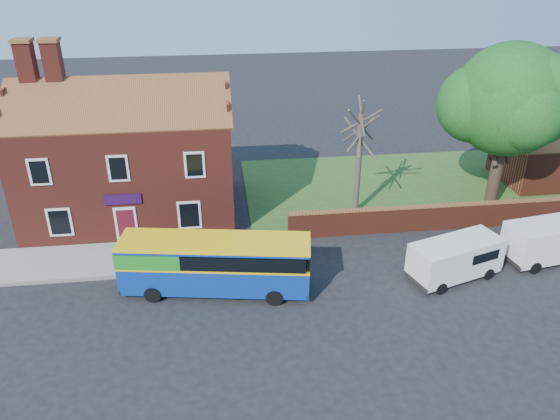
{
  "coord_description": "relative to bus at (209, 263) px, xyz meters",
  "views": [
    {
      "loc": [
        -1.73,
        -19.92,
        15.77
      ],
      "look_at": [
        1.3,
        5.0,
        2.88
      ],
      "focal_mm": 35.0,
      "sensor_mm": 36.0,
      "label": 1
    }
  ],
  "objects": [
    {
      "name": "bare_tree",
      "position": [
        9.05,
        7.26,
        1.99
      ],
      "size": [
        2.61,
        3.11,
        6.96
      ],
      "color": "#4C4238",
      "rests_on": "ground"
    },
    {
      "name": "van_near",
      "position": [
        12.25,
        -0.39,
        -0.42
      ],
      "size": [
        5.06,
        3.24,
        2.07
      ],
      "rotation": [
        0.0,
        0.0,
        0.31
      ],
      "color": "white",
      "rests_on": "ground"
    },
    {
      "name": "pavement",
      "position": [
        -4.58,
        3.3,
        -1.52
      ],
      "size": [
        18.0,
        3.5,
        0.12
      ],
      "primitive_type": "cube",
      "color": "gray",
      "rests_on": "ground"
    },
    {
      "name": "shop_building",
      "position": [
        -4.6,
        9.05,
        1.84
      ],
      "size": [
        12.3,
        8.13,
        10.5
      ],
      "color": "maroon",
      "rests_on": "ground"
    },
    {
      "name": "van_far",
      "position": [
        18.02,
        0.61,
        -0.35
      ],
      "size": [
        5.25,
        2.74,
        2.2
      ],
      "rotation": [
        0.0,
        0.0,
        0.15
      ],
      "color": "white",
      "rests_on": "ground"
    },
    {
      "name": "ground",
      "position": [
        2.42,
        -2.45,
        -1.58
      ],
      "size": [
        120.0,
        120.0,
        0.0
      ],
      "primitive_type": "plane",
      "color": "black",
      "rests_on": "ground"
    },
    {
      "name": "large_tree",
      "position": [
        17.94,
        7.29,
        5.16
      ],
      "size": [
        8.44,
        6.68,
        10.3
      ],
      "color": "black",
      "rests_on": "ground"
    },
    {
      "name": "bus",
      "position": [
        0.0,
        0.0,
        0.0
      ],
      "size": [
        9.32,
        3.75,
        2.77
      ],
      "rotation": [
        0.0,
        0.0,
        -0.16
      ],
      "color": "navy",
      "rests_on": "ground"
    },
    {
      "name": "grass_strip",
      "position": [
        15.42,
        10.55,
        -1.56
      ],
      "size": [
        26.0,
        12.0,
        0.04
      ],
      "primitive_type": "cube",
      "color": "#426B28",
      "rests_on": "ground"
    },
    {
      "name": "outbuilding",
      "position": [
        24.42,
        10.55,
        0.03
      ],
      "size": [
        8.2,
        5.06,
        4.17
      ],
      "color": "maroon",
      "rests_on": "ground"
    },
    {
      "name": "boundary_wall",
      "position": [
        15.42,
        4.55,
        -0.76
      ],
      "size": [
        22.0,
        0.38,
        1.6
      ],
      "color": "maroon",
      "rests_on": "ground"
    },
    {
      "name": "kerb",
      "position": [
        -4.58,
        1.55,
        -1.51
      ],
      "size": [
        18.0,
        0.15,
        0.14
      ],
      "primitive_type": "cube",
      "color": "slate",
      "rests_on": "ground"
    }
  ]
}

